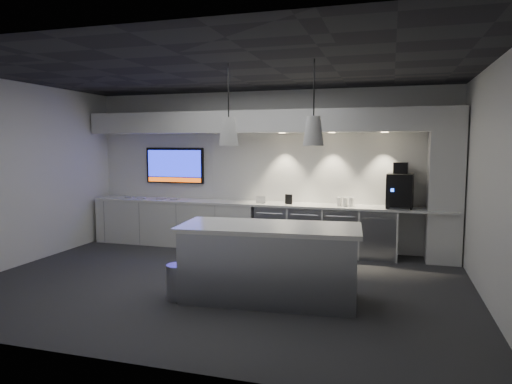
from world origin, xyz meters
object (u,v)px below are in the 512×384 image
(island, at_px, (269,262))
(bin, at_px, (179,282))
(wall_tv, at_px, (175,165))
(coffee_machine, at_px, (400,189))

(island, distance_m, bin, 1.20)
(wall_tv, relative_size, coffee_machine, 1.60)
(bin, bearing_deg, coffee_machine, 47.18)
(island, relative_size, bin, 5.26)
(bin, relative_size, coffee_machine, 0.57)
(bin, bearing_deg, wall_tv, 116.97)
(island, distance_m, coffee_machine, 3.21)
(wall_tv, distance_m, bin, 3.84)
(island, height_order, bin, island)
(wall_tv, height_order, bin, wall_tv)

